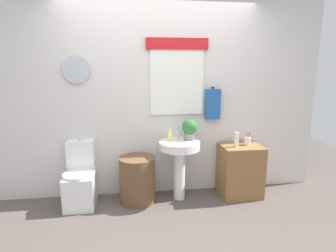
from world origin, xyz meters
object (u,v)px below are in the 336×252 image
laundry_hamper (137,179)px  toothbrush_cup (248,141)px  toilet (81,180)px  lotion_bottle (236,140)px  soap_bottle (170,135)px  pedestal_sink (179,156)px  wooden_cabinet (240,170)px  potted_plant (190,129)px

laundry_hamper → toothbrush_cup: (1.46, 0.02, 0.45)m
toilet → lotion_bottle: 2.04m
soap_bottle → toothbrush_cup: soap_bottle is taller
pedestal_sink → toilet: bearing=178.3°
wooden_cabinet → soap_bottle: size_ratio=4.62×
potted_plant → lotion_bottle: (0.59, -0.10, -0.14)m
pedestal_sink → lotion_bottle: lotion_bottle is taller
toilet → toothbrush_cup: (2.16, -0.02, 0.44)m
potted_plant → soap_bottle: bearing=-177.8°
laundry_hamper → lotion_bottle: bearing=-1.8°
laundry_hamper → toothbrush_cup: bearing=0.8°
wooden_cabinet → soap_bottle: (-0.95, 0.05, 0.50)m
soap_bottle → potted_plant: (0.26, 0.01, 0.07)m
pedestal_sink → toothbrush_cup: (0.92, 0.02, 0.16)m
laundry_hamper → pedestal_sink: bearing=0.0°
toothbrush_cup → soap_bottle: bearing=178.3°
toilet → lotion_bottle: lotion_bottle is taller
wooden_cabinet → pedestal_sink: bearing=180.0°
toilet → pedestal_sink: (1.25, -0.04, 0.28)m
pedestal_sink → soap_bottle: bearing=157.4°
laundry_hamper → soap_bottle: bearing=6.8°
wooden_cabinet → potted_plant: size_ratio=2.56×
laundry_hamper → potted_plant: bearing=5.0°
laundry_hamper → potted_plant: size_ratio=2.18×
toilet → soap_bottle: (1.13, 0.01, 0.55)m
toilet → laundry_hamper: toilet is taller
laundry_hamper → potted_plant: (0.68, 0.06, 0.63)m
toothbrush_cup → laundry_hamper: bearing=-179.2°
wooden_cabinet → soap_bottle: 1.07m
laundry_hamper → lotion_bottle: size_ratio=3.11×
wooden_cabinet → toothbrush_cup: toothbrush_cup is taller
pedestal_sink → potted_plant: potted_plant is taller
toilet → pedestal_sink: toilet is taller
lotion_bottle → laundry_hamper: bearing=178.2°
pedestal_sink → soap_bottle: (-0.12, 0.05, 0.26)m
pedestal_sink → toothbrush_cup: toothbrush_cup is taller
toilet → toothbrush_cup: toothbrush_cup is taller
lotion_bottle → toilet: bearing=177.8°
laundry_hamper → toothbrush_cup: toothbrush_cup is taller
laundry_hamper → pedestal_sink: 0.62m
pedestal_sink → potted_plant: bearing=23.2°
toilet → wooden_cabinet: bearing=-1.0°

